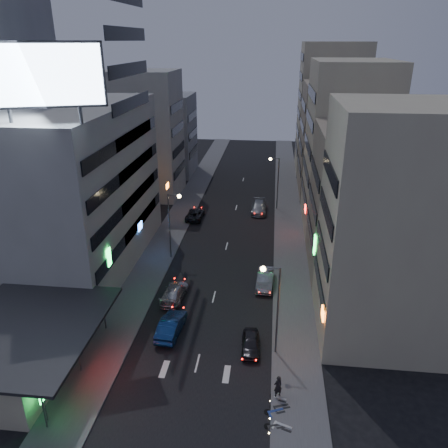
% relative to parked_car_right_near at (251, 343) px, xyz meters
% --- Properties ---
extents(ground, '(180.00, 180.00, 0.00)m').
position_rel_parked_car_right_near_xyz_m(ground, '(-4.20, -6.16, -0.65)').
color(ground, black).
rests_on(ground, ground).
extents(sidewalk_left, '(4.00, 120.00, 0.12)m').
position_rel_parked_car_right_near_xyz_m(sidewalk_left, '(-12.20, 23.84, -0.59)').
color(sidewalk_left, '#4C4C4F').
rests_on(sidewalk_left, ground).
extents(sidewalk_right, '(4.00, 120.00, 0.12)m').
position_rel_parked_car_right_near_xyz_m(sidewalk_right, '(3.80, 23.84, -0.59)').
color(sidewalk_right, '#4C4C4F').
rests_on(sidewalk_right, ground).
extents(food_court, '(11.00, 13.00, 3.88)m').
position_rel_parked_car_right_near_xyz_m(food_court, '(-18.10, -4.16, 1.33)').
color(food_court, '#B7B18F').
rests_on(food_court, ground).
extents(white_building, '(14.00, 24.00, 18.00)m').
position_rel_parked_car_right_near_xyz_m(white_building, '(-21.20, 13.84, 8.35)').
color(white_building, '#A5A5A1').
rests_on(white_building, ground).
extents(shophouse_near, '(10.00, 11.00, 20.00)m').
position_rel_parked_car_right_near_xyz_m(shophouse_near, '(10.80, 4.34, 9.35)').
color(shophouse_near, '#B7B18F').
rests_on(shophouse_near, ground).
extents(shophouse_mid, '(11.00, 12.00, 16.00)m').
position_rel_parked_car_right_near_xyz_m(shophouse_mid, '(11.30, 15.84, 7.35)').
color(shophouse_mid, gray).
rests_on(shophouse_mid, ground).
extents(shophouse_far, '(10.00, 14.00, 22.00)m').
position_rel_parked_car_right_near_xyz_m(shophouse_far, '(10.80, 28.84, 10.35)').
color(shophouse_far, '#B7B18F').
rests_on(shophouse_far, ground).
extents(far_left_a, '(11.00, 10.00, 20.00)m').
position_rel_parked_car_right_near_xyz_m(far_left_a, '(-19.70, 38.84, 9.35)').
color(far_left_a, '#A5A5A1').
rests_on(far_left_a, ground).
extents(far_left_b, '(12.00, 10.00, 15.00)m').
position_rel_parked_car_right_near_xyz_m(far_left_b, '(-20.20, 51.84, 6.85)').
color(far_left_b, gray).
rests_on(far_left_b, ground).
extents(far_right_a, '(11.00, 12.00, 18.00)m').
position_rel_parked_car_right_near_xyz_m(far_right_a, '(11.30, 43.84, 8.35)').
color(far_right_a, gray).
rests_on(far_right_a, ground).
extents(far_right_b, '(12.00, 12.00, 24.00)m').
position_rel_parked_car_right_near_xyz_m(far_right_b, '(11.80, 57.84, 11.35)').
color(far_right_b, '#B7B18F').
rests_on(far_right_b, ground).
extents(billboard, '(9.52, 3.75, 6.20)m').
position_rel_parked_car_right_near_xyz_m(billboard, '(-17.19, 3.81, 21.01)').
color(billboard, '#595B60').
rests_on(billboard, white_building).
extents(street_lamp_right_near, '(1.60, 0.44, 8.02)m').
position_rel_parked_car_right_near_xyz_m(street_lamp_right_near, '(1.70, -0.16, 4.71)').
color(street_lamp_right_near, '#595B60').
rests_on(street_lamp_right_near, sidewalk_right).
extents(street_lamp_left, '(1.60, 0.44, 8.02)m').
position_rel_parked_car_right_near_xyz_m(street_lamp_left, '(-10.10, 15.84, 4.71)').
color(street_lamp_left, '#595B60').
rests_on(street_lamp_left, sidewalk_left).
extents(street_lamp_right_far, '(1.60, 0.44, 8.02)m').
position_rel_parked_car_right_near_xyz_m(street_lamp_right_far, '(1.70, 33.84, 4.71)').
color(street_lamp_right_far, '#595B60').
rests_on(street_lamp_right_far, sidewalk_right).
extents(parked_car_right_near, '(1.72, 3.88, 1.30)m').
position_rel_parked_car_right_near_xyz_m(parked_car_right_near, '(0.00, 0.00, 0.00)').
color(parked_car_right_near, '#242328').
rests_on(parked_car_right_near, ground).
extents(parked_car_right_mid, '(1.93, 4.86, 1.57)m').
position_rel_parked_car_right_near_xyz_m(parked_car_right_mid, '(0.94, 10.66, 0.14)').
color(parked_car_right_mid, '#999CA0').
rests_on(parked_car_right_mid, ground).
extents(parked_car_left, '(2.33, 4.95, 1.37)m').
position_rel_parked_car_right_near_xyz_m(parked_car_left, '(-9.80, 28.57, 0.03)').
color(parked_car_left, '#25262A').
rests_on(parked_car_left, ground).
extents(parked_car_right_far, '(2.21, 5.42, 1.57)m').
position_rel_parked_car_right_near_xyz_m(parked_car_right_far, '(-0.61, 32.20, 0.14)').
color(parked_car_right_far, gray).
rests_on(parked_car_right_far, ground).
extents(road_car_blue, '(2.05, 4.99, 1.61)m').
position_rel_parked_car_right_near_xyz_m(road_car_blue, '(-7.17, 1.49, 0.15)').
color(road_car_blue, navy).
rests_on(road_car_blue, ground).
extents(road_car_silver, '(2.33, 5.16, 1.47)m').
position_rel_parked_car_right_near_xyz_m(road_car_silver, '(-8.12, 7.06, 0.08)').
color(road_car_silver, '#A8A9B0').
rests_on(road_car_silver, ground).
extents(person, '(0.78, 0.70, 1.80)m').
position_rel_parked_car_right_near_xyz_m(person, '(2.27, -5.10, 0.37)').
color(person, black).
rests_on(person, sidewalk_right).
extents(scooter_black_a, '(1.05, 1.74, 1.01)m').
position_rel_parked_car_right_near_xyz_m(scooter_black_a, '(2.64, -7.51, -0.03)').
color(scooter_black_a, black).
rests_on(scooter_black_a, sidewalk_right).
extents(scooter_silver_a, '(1.24, 2.00, 1.16)m').
position_rel_parked_car_right_near_xyz_m(scooter_silver_a, '(3.32, -7.84, 0.05)').
color(scooter_silver_a, '#B6B9BF').
rests_on(scooter_silver_a, sidewalk_right).
extents(scooter_blue, '(1.21, 1.81, 1.05)m').
position_rel_parked_car_right_near_xyz_m(scooter_blue, '(2.64, -6.17, -0.00)').
color(scooter_blue, navy).
rests_on(scooter_blue, sidewalk_right).
extents(scooter_black_b, '(1.10, 1.78, 1.03)m').
position_rel_parked_car_right_near_xyz_m(scooter_black_b, '(3.03, -5.73, -0.01)').
color(scooter_black_b, black).
rests_on(scooter_black_b, sidewalk_right).
extents(scooter_silver_b, '(0.90, 1.67, 0.97)m').
position_rel_parked_car_right_near_xyz_m(scooter_silver_b, '(2.97, -5.32, -0.04)').
color(scooter_silver_b, '#9FA2A7').
rests_on(scooter_silver_b, sidewalk_right).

